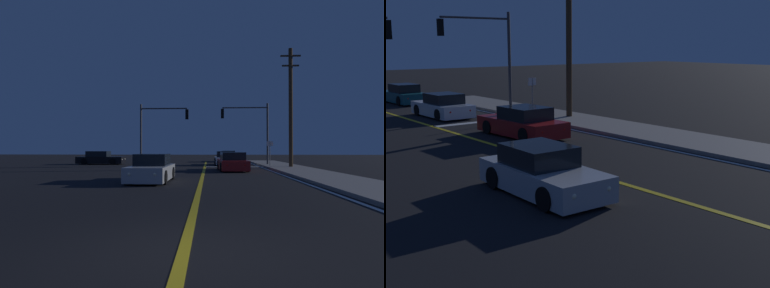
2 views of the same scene
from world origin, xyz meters
TOP-DOWN VIEW (x-y plane):
  - sidewalk_right at (6.67, 12.60)m, footprint 3.20×45.37m
  - lane_line_center at (0.00, 12.60)m, footprint 0.20×42.85m
  - lane_line_edge_right at (4.82, 12.60)m, footprint 0.16×42.85m
  - stop_bar at (2.54, 23.71)m, footprint 5.07×0.50m
  - car_mid_block_teal at (2.67, 34.84)m, footprint 1.88×4.52m
  - car_side_waiting_red at (2.06, 18.79)m, footprint 2.14×4.66m
  - car_lead_oncoming_silver at (-2.41, 10.85)m, footprint 1.93×4.27m
  - car_distant_tail_white at (1.90, 26.79)m, footprint 2.02×4.46m
  - traffic_signal_near_right at (4.28, 26.01)m, footprint 4.47×0.28m
  - utility_pole_right at (6.97, 21.70)m, footprint 1.62×0.32m
  - street_sign_corner at (5.57, 23.21)m, footprint 0.56×0.13m

SIDE VIEW (x-z plane):
  - lane_line_center at x=0.00m, z-range 0.00..0.01m
  - lane_line_edge_right at x=4.82m, z-range 0.00..0.01m
  - stop_bar at x=2.54m, z-range 0.00..0.01m
  - sidewalk_right at x=6.67m, z-range 0.00..0.15m
  - car_lead_oncoming_silver at x=-2.41m, z-range -0.09..1.25m
  - car_mid_block_teal at x=2.67m, z-range -0.09..1.25m
  - car_distant_tail_white at x=1.90m, z-range -0.09..1.25m
  - car_side_waiting_red at x=2.06m, z-range -0.09..1.25m
  - street_sign_corner at x=5.57m, z-range 0.40..2.67m
  - traffic_signal_near_right at x=4.28m, z-range 1.01..6.89m
  - utility_pole_right at x=6.97m, z-range 0.16..9.88m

